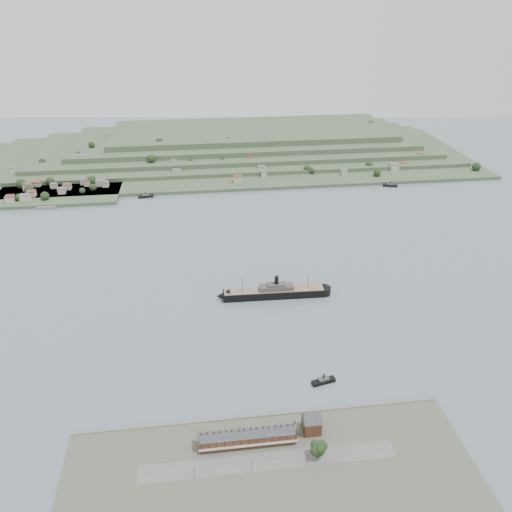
{
  "coord_description": "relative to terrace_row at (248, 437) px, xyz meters",
  "views": [
    {
      "loc": [
        -30.57,
        -364.59,
        227.73
      ],
      "look_at": [
        20.29,
        30.0,
        13.95
      ],
      "focal_mm": 35.0,
      "sensor_mm": 36.0,
      "label": 1
    }
  ],
  "objects": [
    {
      "name": "near_shore",
      "position": [
        10.0,
        -18.73,
        -5.83
      ],
      "size": [
        220.0,
        80.0,
        2.6
      ],
      "color": "#4C5142",
      "rests_on": "ground"
    },
    {
      "name": "tugboat",
      "position": [
        54.98,
        43.95,
        -5.1
      ],
      "size": [
        16.41,
        7.54,
        7.14
      ],
      "color": "black",
      "rests_on": "ground"
    },
    {
      "name": "terrace_row",
      "position": [
        0.0,
        0.0,
        0.0
      ],
      "size": [
        55.6,
        9.8,
        11.07
      ],
      "color": "#4A281A",
      "rests_on": "ground"
    },
    {
      "name": "ground",
      "position": [
        10.0,
        168.02,
        -6.84
      ],
      "size": [
        1400.0,
        1400.0,
        0.0
      ],
      "primitive_type": "plane",
      "color": "slate",
      "rests_on": "ground"
    },
    {
      "name": "ferry_west",
      "position": [
        -81.8,
        393.02,
        -5.18
      ],
      "size": [
        18.82,
        6.93,
        6.9
      ],
      "color": "black",
      "rests_on": "ground"
    },
    {
      "name": "steamship",
      "position": [
        37.08,
        150.58,
        -2.57
      ],
      "size": [
        96.45,
        14.04,
        23.13
      ],
      "color": "black",
      "rests_on": "ground"
    },
    {
      "name": "gabled_building",
      "position": [
        37.5,
        4.02,
        1.34
      ],
      "size": [
        10.4,
        10.18,
        14.09
      ],
      "color": "#4A281A",
      "rests_on": "ground"
    },
    {
      "name": "fig_tree",
      "position": [
        37.02,
        -14.76,
        1.95
      ],
      "size": [
        9.97,
        8.63,
        11.13
      ],
      "color": "#452F20",
      "rests_on": "ground"
    },
    {
      "name": "far_peninsula",
      "position": [
        37.91,
        561.12,
        5.04
      ],
      "size": [
        760.0,
        309.0,
        30.0
      ],
      "color": "#3B5136",
      "rests_on": "ground"
    },
    {
      "name": "ferry_east",
      "position": [
        231.65,
        391.67,
        -5.2
      ],
      "size": [
        18.91,
        9.59,
        6.83
      ],
      "color": "black",
      "rests_on": "ground"
    }
  ]
}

